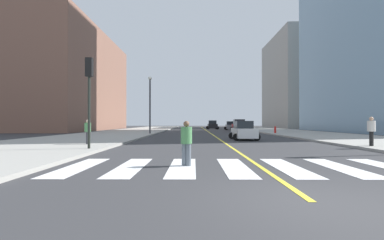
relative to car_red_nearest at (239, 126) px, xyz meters
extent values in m
plane|color=#333335|center=(-5.47, -40.60, -0.96)|extent=(220.00, 220.00, 0.00)
cube|color=#9E9B93|center=(6.73, -20.60, -0.88)|extent=(10.00, 120.00, 0.15)
cube|color=#9E9B93|center=(-17.67, -20.60, -0.88)|extent=(10.00, 120.00, 0.15)
cube|color=silver|center=(-11.77, -36.60, -0.95)|extent=(0.90, 4.00, 0.01)
cube|color=silver|center=(-9.97, -36.60, -0.95)|extent=(0.90, 4.00, 0.01)
cube|color=silver|center=(-8.17, -36.60, -0.95)|extent=(0.90, 4.00, 0.01)
cube|color=silver|center=(-6.37, -36.60, -0.95)|extent=(0.90, 4.00, 0.01)
cube|color=silver|center=(-4.57, -36.60, -0.95)|extent=(0.90, 4.00, 0.01)
cube|color=silver|center=(-2.77, -36.60, -0.95)|extent=(0.90, 4.00, 0.01)
cube|color=yellow|center=(-5.47, -0.60, -0.95)|extent=(0.16, 80.00, 0.01)
cube|color=#9E9B93|center=(23.40, 28.94, 11.75)|extent=(18.00, 24.00, 25.41)
cube|color=brown|center=(-33.33, 6.90, 8.57)|extent=(16.00, 32.00, 19.05)
cube|color=red|center=(0.00, -0.07, -0.21)|extent=(2.22, 4.64, 0.98)
cube|color=#1E2328|center=(0.01, 0.20, 0.68)|extent=(1.82, 2.34, 0.83)
cylinder|color=black|center=(-1.11, -1.45, -0.59)|extent=(0.75, 0.26, 0.74)
cylinder|color=black|center=(1.01, -1.52, -0.59)|extent=(0.75, 0.26, 0.74)
cylinder|color=black|center=(-1.01, 1.38, -0.59)|extent=(0.75, 0.26, 0.74)
cylinder|color=black|center=(1.10, 1.31, -0.59)|extent=(0.75, 0.26, 0.74)
cube|color=silver|center=(-3.39, -22.39, -0.35)|extent=(1.76, 3.76, 0.80)
cube|color=#1E2328|center=(-3.40, -22.17, 0.37)|extent=(1.46, 1.89, 0.67)
cylinder|color=black|center=(-4.23, -23.56, -0.65)|extent=(0.61, 0.21, 0.60)
cylinder|color=black|center=(-2.51, -23.52, -0.65)|extent=(0.61, 0.21, 0.60)
cylinder|color=black|center=(-4.28, -21.26, -0.65)|extent=(0.61, 0.21, 0.60)
cylinder|color=black|center=(-2.56, -21.22, -0.65)|extent=(0.61, 0.21, 0.60)
cube|color=black|center=(-3.76, 11.95, -0.25)|extent=(1.95, 4.30, 0.92)
cube|color=#1E2328|center=(-3.76, 12.21, 0.58)|extent=(1.64, 2.15, 0.78)
cylinder|color=black|center=(-4.76, 10.62, -0.61)|extent=(0.70, 0.23, 0.70)
cylinder|color=black|center=(-2.77, 10.62, -0.61)|extent=(0.70, 0.23, 0.70)
cylinder|color=black|center=(-4.75, 13.29, -0.61)|extent=(0.70, 0.23, 0.70)
cylinder|color=black|center=(-2.77, 13.28, -0.61)|extent=(0.70, 0.23, 0.70)
cube|color=slate|center=(-0.46, 7.68, -0.32)|extent=(1.92, 3.93, 0.83)
cube|color=#1E2328|center=(-0.45, 7.91, 0.42)|extent=(1.56, 1.99, 0.70)
cylinder|color=black|center=(-1.40, 6.53, -0.64)|extent=(0.63, 0.23, 0.62)
cylinder|color=black|center=(0.38, 6.44, -0.64)|extent=(0.63, 0.23, 0.62)
cylinder|color=black|center=(-1.29, 8.91, -0.64)|extent=(0.63, 0.23, 0.62)
cylinder|color=black|center=(0.49, 8.83, -0.64)|extent=(0.63, 0.23, 0.62)
cylinder|color=black|center=(-13.39, -31.63, 1.12)|extent=(0.14, 0.14, 3.85)
cube|color=black|center=(-13.39, -31.63, 3.54)|extent=(0.36, 0.28, 1.00)
sphere|color=red|center=(-13.39, -31.45, 3.84)|extent=(0.18, 0.18, 0.18)
sphere|color=orange|center=(-13.39, -31.45, 3.54)|extent=(0.18, 0.18, 0.18)
sphere|color=green|center=(-13.39, -31.45, 3.24)|extent=(0.18, 0.18, 0.18)
cylinder|color=slate|center=(-8.12, -36.29, -0.56)|extent=(0.18, 0.18, 0.79)
cylinder|color=slate|center=(-7.97, -36.36, -0.56)|extent=(0.18, 0.18, 0.79)
cylinder|color=#47844C|center=(-8.04, -36.33, 0.13)|extent=(0.40, 0.40, 0.59)
sphere|color=brown|center=(-8.04, -36.33, 0.54)|extent=(0.21, 0.21, 0.21)
cylinder|color=black|center=(2.79, -29.92, -0.38)|extent=(0.20, 0.20, 0.85)
cylinder|color=black|center=(2.67, -30.05, -0.38)|extent=(0.20, 0.20, 0.85)
cylinder|color=beige|center=(2.73, -29.98, 0.37)|extent=(0.43, 0.43, 0.64)
sphere|color=tan|center=(2.73, -29.98, 0.80)|extent=(0.23, 0.23, 0.23)
cylinder|color=#38383D|center=(-14.63, -28.70, -0.42)|extent=(0.18, 0.18, 0.78)
cylinder|color=#38383D|center=(-14.59, -28.85, -0.42)|extent=(0.18, 0.18, 0.78)
cylinder|color=#47844C|center=(-14.61, -28.78, 0.27)|extent=(0.39, 0.39, 0.59)
sphere|color=beige|center=(-14.61, -28.78, 0.67)|extent=(0.21, 0.21, 0.21)
cylinder|color=red|center=(2.80, -11.15, -0.46)|extent=(0.26, 0.26, 0.70)
sphere|color=red|center=(2.80, -11.15, -0.03)|extent=(0.22, 0.22, 0.22)
cylinder|color=#38383D|center=(-13.27, -12.72, 2.56)|extent=(0.20, 0.20, 6.74)
sphere|color=silver|center=(-13.27, -12.72, 6.08)|extent=(0.44, 0.44, 0.44)
camera|label=1|loc=(-7.77, -45.77, 0.60)|focal=24.85mm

